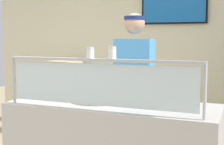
% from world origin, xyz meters
% --- Properties ---
extents(shop_rear_unit, '(6.20, 0.13, 2.70)m').
position_xyz_m(shop_rear_unit, '(0.90, 2.67, 1.36)').
color(shop_rear_unit, beige).
rests_on(shop_rear_unit, ground).
extents(sneeze_guard, '(1.62, 0.06, 0.40)m').
position_xyz_m(sneeze_guard, '(0.90, 0.06, 1.21)').
color(sneeze_guard, '#B2B5BC').
rests_on(sneeze_guard, serving_counter).
extents(pizza_tray, '(0.50, 0.50, 0.04)m').
position_xyz_m(pizza_tray, '(0.73, 0.42, 0.97)').
color(pizza_tray, '#9EA0A8').
rests_on(pizza_tray, serving_counter).
extents(pizza_server, '(0.12, 0.29, 0.01)m').
position_xyz_m(pizza_server, '(0.71, 0.40, 0.99)').
color(pizza_server, '#ADAFB7').
rests_on(pizza_server, pizza_tray).
extents(parmesan_shaker, '(0.06, 0.06, 0.09)m').
position_xyz_m(parmesan_shaker, '(0.83, 0.06, 1.39)').
color(parmesan_shaker, white).
rests_on(parmesan_shaker, sneeze_guard).
extents(pepper_flake_shaker, '(0.06, 0.06, 0.09)m').
position_xyz_m(pepper_flake_shaker, '(1.02, 0.06, 1.39)').
color(pepper_flake_shaker, white).
rests_on(pepper_flake_shaker, sneeze_guard).
extents(worker_figure, '(0.41, 0.50, 1.76)m').
position_xyz_m(worker_figure, '(0.88, 0.98, 1.01)').
color(worker_figure, '#23232D').
rests_on(worker_figure, ground).
extents(prep_shelf, '(0.70, 0.55, 0.84)m').
position_xyz_m(prep_shelf, '(-0.66, 2.18, 0.42)').
color(prep_shelf, '#B7BABF').
rests_on(prep_shelf, ground).
extents(pizza_box_stack, '(0.45, 0.44, 0.31)m').
position_xyz_m(pizza_box_stack, '(-0.67, 2.18, 1.00)').
color(pizza_box_stack, tan).
rests_on(pizza_box_stack, prep_shelf).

